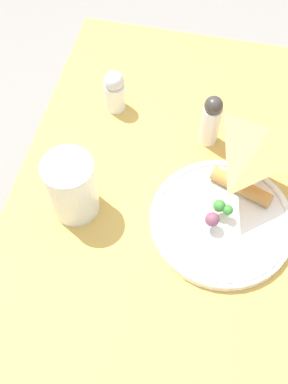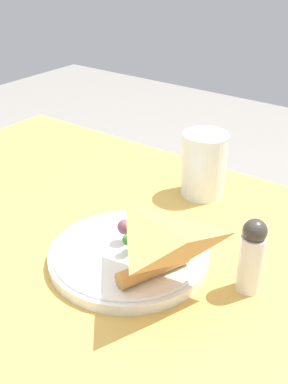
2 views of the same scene
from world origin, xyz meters
TOP-DOWN VIEW (x-y plane):
  - ground_plane at (0.00, 0.00)m, footprint 6.00×6.00m
  - dining_table at (0.00, 0.00)m, footprint 1.04×0.74m
  - plate_pizza at (0.07, 0.00)m, footprint 0.24×0.24m
  - milk_glass at (0.05, 0.25)m, footprint 0.08×0.08m
  - salt_shaker at (0.28, 0.24)m, footprint 0.04×0.04m
  - pepper_shaker at (0.24, 0.05)m, footprint 0.03×0.03m

SIDE VIEW (x-z plane):
  - ground_plane at x=0.00m, z-range 0.00..0.00m
  - dining_table at x=0.00m, z-range 0.25..1.00m
  - plate_pizza at x=0.07m, z-range 0.73..0.79m
  - salt_shaker at x=0.28m, z-range 0.75..0.84m
  - milk_glass at x=0.05m, z-range 0.74..0.86m
  - pepper_shaker at x=0.24m, z-range 0.75..0.86m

